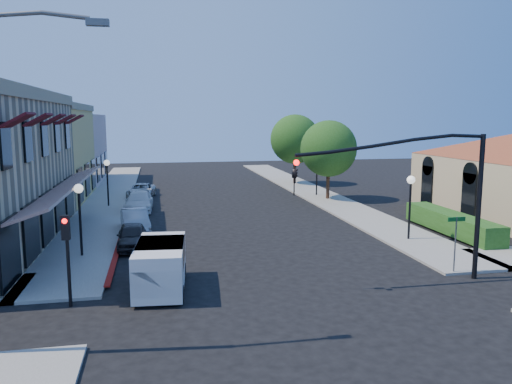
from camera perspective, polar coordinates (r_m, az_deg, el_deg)
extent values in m
plane|color=black|center=(18.32, 4.99, -12.79)|extent=(120.00, 120.00, 0.00)
cube|color=gray|center=(44.04, -16.25, -0.48)|extent=(3.50, 50.00, 0.12)
cube|color=gray|center=(45.93, 6.05, 0.17)|extent=(3.50, 50.00, 0.12)
cube|color=maroon|center=(25.34, -15.64, -7.04)|extent=(0.25, 10.00, 0.06)
cube|color=tan|center=(28.00, -23.62, 10.15)|extent=(0.50, 18.20, 0.60)
cube|color=#561416|center=(28.01, -20.95, 0.54)|extent=(1.75, 17.00, 0.67)
cube|color=#511017|center=(21.00, -25.56, 7.42)|extent=(1.02, 1.50, 0.60)
cube|color=#511017|center=(24.31, -23.61, 7.56)|extent=(1.02, 1.50, 0.60)
cube|color=#511017|center=(27.65, -22.13, 7.67)|extent=(1.02, 1.50, 0.60)
cube|color=#511017|center=(31.00, -20.96, 7.75)|extent=(1.02, 1.50, 0.60)
cube|color=#511017|center=(34.35, -20.02, 7.81)|extent=(1.02, 1.50, 0.60)
cube|color=black|center=(21.25, -26.36, -6.13)|extent=(0.12, 2.60, 2.60)
cube|color=black|center=(24.46, -24.32, -4.18)|extent=(0.12, 2.60, 2.60)
cube|color=black|center=(27.71, -22.77, -2.68)|extent=(0.12, 2.60, 2.60)
cube|color=black|center=(31.00, -21.54, -1.49)|extent=(0.12, 2.60, 2.60)
cube|color=black|center=(34.31, -20.56, -0.53)|extent=(0.12, 2.60, 2.60)
cube|color=tan|center=(43.78, -25.41, 3.92)|extent=(10.00, 12.00, 7.60)
cube|color=beige|center=(55.49, -22.42, 4.57)|extent=(10.00, 12.00, 7.00)
cube|color=black|center=(34.25, 23.16, -0.35)|extent=(0.12, 1.40, 2.80)
cube|color=black|center=(38.43, 18.97, 0.76)|extent=(0.12, 1.40, 2.80)
cube|color=#224E16|center=(31.01, 21.36, -4.49)|extent=(1.40, 8.00, 1.10)
cylinder|color=black|center=(41.11, 8.21, 0.55)|extent=(0.28, 0.28, 2.10)
sphere|color=#224E16|center=(40.80, 8.30, 4.94)|extent=(4.56, 4.56, 4.56)
cylinder|color=black|center=(50.56, 4.44, 2.17)|extent=(0.28, 0.28, 2.27)
sphere|color=#224E16|center=(50.31, 4.48, 6.04)|extent=(4.94, 4.94, 4.94)
cylinder|color=black|center=(22.31, 24.09, -1.65)|extent=(0.20, 0.20, 6.00)
cylinder|color=black|center=(20.02, 15.36, 5.21)|extent=(7.80, 0.14, 0.14)
imported|color=black|center=(18.68, 4.48, 2.50)|extent=(0.20, 0.16, 1.00)
sphere|color=#FF0C0C|center=(18.47, 4.64, 3.37)|extent=(0.22, 0.22, 0.22)
cylinder|color=black|center=(18.86, -20.64, -7.88)|extent=(0.12, 0.12, 3.00)
cube|color=black|center=(18.38, -20.94, -3.81)|extent=(0.28, 0.22, 0.85)
sphere|color=#FF0C0C|center=(18.22, -21.04, -3.12)|extent=(0.18, 0.18, 0.18)
cylinder|color=#595B5E|center=(14.95, -24.49, 17.83)|extent=(3.00, 0.12, 0.12)
cube|color=#595B5E|center=(14.67, -17.66, 17.98)|extent=(0.60, 0.25, 0.18)
cylinder|color=#595B5E|center=(22.95, 21.80, -5.72)|extent=(0.06, 0.06, 2.50)
cube|color=#0C591E|center=(22.71, 21.95, -2.90)|extent=(0.80, 0.04, 0.18)
cylinder|color=black|center=(25.15, -19.43, -3.57)|extent=(0.12, 0.12, 3.20)
sphere|color=white|center=(24.86, -19.62, 0.38)|extent=(0.44, 0.44, 0.44)
cylinder|color=black|center=(38.87, -16.58, 0.65)|extent=(0.12, 0.12, 3.20)
sphere|color=white|center=(38.68, -16.69, 3.22)|extent=(0.44, 0.44, 0.44)
cylinder|color=black|center=(28.24, 17.15, -2.19)|extent=(0.12, 0.12, 3.20)
sphere|color=white|center=(27.99, 17.30, 1.33)|extent=(0.44, 0.44, 0.44)
cylinder|color=black|center=(42.82, 6.96, 1.63)|extent=(0.12, 0.12, 3.20)
sphere|color=white|center=(42.65, 7.00, 3.96)|extent=(0.44, 0.44, 0.44)
cube|color=silver|center=(19.86, -10.85, -8.21)|extent=(2.13, 4.28, 1.69)
cube|color=silver|center=(18.18, -11.27, -10.09)|extent=(1.78, 0.71, 0.94)
cube|color=black|center=(18.36, -11.22, -8.38)|extent=(1.60, 0.23, 0.85)
cube|color=black|center=(20.01, -10.82, -6.81)|extent=(2.01, 2.59, 0.85)
cylinder|color=black|center=(18.81, -13.60, -11.41)|extent=(0.29, 0.64, 0.62)
cylinder|color=black|center=(21.47, -12.67, -8.87)|extent=(0.29, 0.64, 0.62)
cylinder|color=black|center=(18.68, -8.62, -11.41)|extent=(0.29, 0.64, 0.62)
cylinder|color=black|center=(21.35, -8.35, -8.85)|extent=(0.29, 0.64, 0.62)
imported|color=black|center=(26.44, -13.97, -4.92)|extent=(1.61, 3.76, 1.27)
imported|color=gray|center=(30.00, -13.66, -3.24)|extent=(1.95, 4.28, 1.36)
imported|color=silver|center=(36.88, -13.24, -1.07)|extent=(2.06, 4.75, 1.36)
imported|color=silver|center=(42.82, -12.99, 0.13)|extent=(2.50, 4.53, 1.20)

